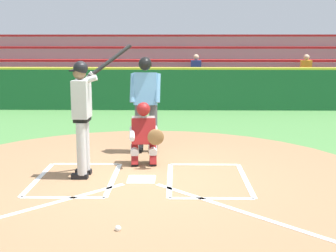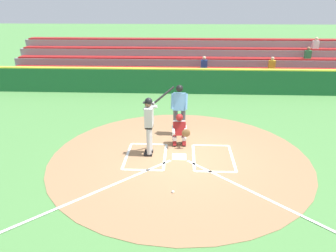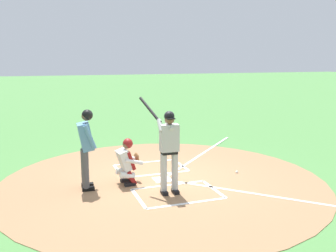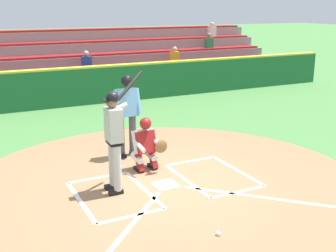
{
  "view_description": "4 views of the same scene",
  "coord_description": "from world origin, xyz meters",
  "views": [
    {
      "loc": [
        -0.54,
        7.27,
        2.24
      ],
      "look_at": [
        -0.42,
        -0.29,
        0.82
      ],
      "focal_mm": 50.92,
      "sensor_mm": 36.0,
      "label": 1
    },
    {
      "loc": [
        -0.09,
        9.07,
        4.59
      ],
      "look_at": [
        0.37,
        -0.3,
        0.92
      ],
      "focal_mm": 34.54,
      "sensor_mm": 36.0,
      "label": 2
    },
    {
      "loc": [
        8.45,
        -2.82,
        3.0
      ],
      "look_at": [
        -0.59,
        0.35,
        1.25
      ],
      "focal_mm": 39.83,
      "sensor_mm": 36.0,
      "label": 3
    },
    {
      "loc": [
        3.35,
        6.79,
        3.3
      ],
      "look_at": [
        0.08,
        0.26,
        1.25
      ],
      "focal_mm": 45.94,
      "sensor_mm": 36.0,
      "label": 4
    }
  ],
  "objects": [
    {
      "name": "dirt_circle",
      "position": [
        0.0,
        0.0,
        0.01
      ],
      "size": [
        8.0,
        8.0,
        0.01
      ],
      "primitive_type": "cylinder",
      "color": "#99704C",
      "rests_on": "ground"
    },
    {
      "name": "baseball",
      "position": [
        0.13,
        2.03,
        0.04
      ],
      "size": [
        0.07,
        0.07,
        0.07
      ],
      "primitive_type": "sphere",
      "color": "white",
      "rests_on": "ground"
    },
    {
      "name": "home_plate_and_chalk",
      "position": [
        0.0,
        0.88,
        0.01
      ],
      "size": [
        7.93,
        4.91,
        0.01
      ],
      "color": "white",
      "rests_on": "dirt_circle"
    },
    {
      "name": "backstop_wall",
      "position": [
        0.0,
        -7.5,
        0.65
      ],
      "size": [
        22.0,
        0.36,
        1.31
      ],
      "color": "#1E6033",
      "rests_on": "ground"
    },
    {
      "name": "ground_plane",
      "position": [
        0.0,
        0.0,
        0.0
      ],
      "size": [
        120.0,
        120.0,
        0.0
      ],
      "primitive_type": "plane",
      "color": "#4C8442"
    },
    {
      "name": "catcher",
      "position": [
        0.01,
        -0.89,
        0.59
      ],
      "size": [
        0.62,
        0.61,
        1.13
      ],
      "color": "black",
      "rests_on": "ground"
    },
    {
      "name": "plate_umpire",
      "position": [
        0.04,
        -1.85,
        1.08
      ],
      "size": [
        0.59,
        0.43,
        1.86
      ],
      "color": "#4C4C51",
      "rests_on": "ground"
    },
    {
      "name": "batter",
      "position": [
        0.93,
        -0.17,
        1.1
      ],
      "size": [
        0.95,
        0.69,
        2.13
      ],
      "color": "#BCBCBC",
      "rests_on": "ground"
    },
    {
      "name": "bleacher_stand",
      "position": [
        -0.01,
        -10.76,
        0.85
      ],
      "size": [
        20.0,
        4.25,
        2.55
      ],
      "color": "gray",
      "rests_on": "ground"
    }
  ]
}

